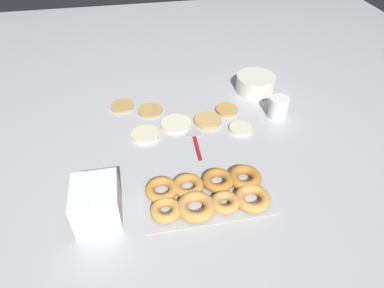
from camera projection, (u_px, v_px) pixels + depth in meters
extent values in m
plane|color=#B2B5BA|center=(187.00, 138.00, 1.26)|extent=(3.00, 3.00, 0.00)
cylinder|color=tan|center=(150.00, 110.00, 1.38)|extent=(0.10, 0.10, 0.01)
cylinder|color=beige|center=(176.00, 124.00, 1.32)|extent=(0.12, 0.12, 0.01)
cylinder|color=beige|center=(145.00, 134.00, 1.26)|extent=(0.10, 0.10, 0.01)
cylinder|color=tan|center=(227.00, 110.00, 1.38)|extent=(0.09, 0.09, 0.01)
cylinder|color=beige|center=(241.00, 128.00, 1.29)|extent=(0.09, 0.09, 0.01)
cylinder|color=tan|center=(122.00, 106.00, 1.41)|extent=(0.10, 0.10, 0.01)
cylinder|color=tan|center=(208.00, 121.00, 1.33)|extent=(0.11, 0.11, 0.02)
cube|color=#ADAFB5|center=(206.00, 197.00, 1.04)|extent=(0.39, 0.20, 0.01)
torus|color=#D19347|center=(166.00, 210.00, 0.98)|extent=(0.09, 0.09, 0.03)
torus|color=#D19347|center=(196.00, 207.00, 0.99)|extent=(0.11, 0.11, 0.03)
torus|color=#D19347|center=(225.00, 203.00, 1.00)|extent=(0.08, 0.08, 0.03)
torus|color=#D19347|center=(252.00, 199.00, 1.01)|extent=(0.11, 0.11, 0.03)
torus|color=#C68438|center=(162.00, 190.00, 1.04)|extent=(0.10, 0.10, 0.03)
torus|color=#C68438|center=(188.00, 186.00, 1.05)|extent=(0.10, 0.10, 0.03)
torus|color=#B7752D|center=(218.00, 180.00, 1.07)|extent=(0.10, 0.10, 0.03)
torus|color=#B7752D|center=(245.00, 178.00, 1.08)|extent=(0.10, 0.10, 0.03)
cylinder|color=silver|center=(255.00, 83.00, 1.49)|extent=(0.17, 0.17, 0.07)
cube|color=white|center=(100.00, 212.00, 0.98)|extent=(0.13, 0.14, 0.03)
cube|color=white|center=(98.00, 206.00, 0.96)|extent=(0.13, 0.14, 0.03)
cube|color=white|center=(96.00, 199.00, 0.94)|extent=(0.13, 0.14, 0.03)
cube|color=white|center=(94.00, 192.00, 0.92)|extent=(0.13, 0.14, 0.03)
cylinder|color=white|center=(278.00, 107.00, 1.34)|extent=(0.08, 0.08, 0.08)
cube|color=maroon|center=(197.00, 148.00, 1.21)|extent=(0.02, 0.13, 0.01)
cube|color=#A8A8AD|center=(192.00, 128.00, 1.30)|extent=(0.06, 0.11, 0.01)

